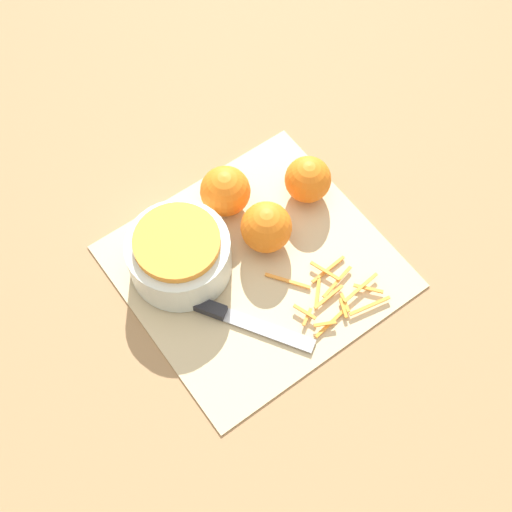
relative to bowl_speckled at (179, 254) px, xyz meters
name	(u,v)px	position (x,y,z in m)	size (l,w,h in m)	color
ground_plane	(256,267)	(0.10, -0.07, -0.05)	(4.00, 4.00, 0.00)	#9E754C
cutting_board	(256,266)	(0.10, -0.07, -0.04)	(0.39, 0.37, 0.01)	#CCB284
bowl_speckled	(179,254)	(0.00, 0.00, 0.00)	(0.16, 0.16, 0.09)	silver
knife	(210,308)	(-0.01, -0.09, -0.04)	(0.15, 0.22, 0.02)	#232328
orange_left	(266,227)	(0.13, -0.04, 0.00)	(0.08, 0.08, 0.08)	orange
orange_right	(225,191)	(0.12, 0.05, 0.00)	(0.08, 0.08, 0.08)	orange
orange_back	(308,179)	(0.24, -0.01, 0.00)	(0.08, 0.08, 0.08)	orange
peel_pile	(333,294)	(0.16, -0.18, -0.04)	(0.14, 0.15, 0.01)	orange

